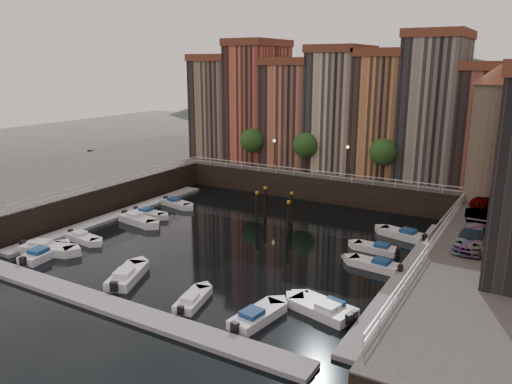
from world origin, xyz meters
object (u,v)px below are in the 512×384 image
Objects in this scene: car_a at (485,199)px; car_c at (472,239)px; mooring_pilings at (275,209)px; corner_tower at (495,132)px; car_b at (479,220)px; boat_left_1 at (83,238)px; boat_left_0 at (46,249)px; gangway at (447,220)px; boat_left_2 at (138,220)px.

car_a is 0.77× the size of car_c.
mooring_pilings is at bearing 166.07° from car_c.
car_b is (0.38, -9.01, -6.48)m from corner_tower.
boat_left_1 is at bearing -177.06° from car_b.
boat_left_0 is 1.26× the size of car_a.
mooring_pilings is 22.80m from boat_left_0.
car_c is (0.54, -13.08, 0.08)m from car_a.
car_a is at bearing 94.39° from car_c.
mooring_pilings is at bearing -165.37° from gangway.
boat_left_1 is 1.00× the size of car_a.
car_c is at bearing -71.80° from car_a.
boat_left_0 is at bearing -85.56° from boat_left_2.
car_a is (2.91, 2.95, 1.81)m from gangway.
car_a is at bearing 45.45° from gangway.
car_b is (32.86, 7.13, 3.31)m from boat_left_2.
gangway is 1.60× the size of mooring_pilings.
car_a reaches higher than car_b.
mooring_pilings is at bearing 159.81° from car_b.
boat_left_0 is at bearing -127.69° from mooring_pilings.
corner_tower reaches higher than car_c.
mooring_pilings is 14.85m from boat_left_2.
mooring_pilings is 0.94× the size of car_c.
car_b is (0.37, -7.46, -0.02)m from car_a.
car_c is (33.02, 1.52, 3.40)m from boat_left_2.
gangway is at bearing -118.69° from car_a.
boat_left_2 is 33.78m from car_b.
gangway is 31.82m from boat_left_2.
car_c reaches higher than boat_left_0.
boat_left_0 is (-13.92, -18.01, -1.24)m from mooring_pilings.
corner_tower is at bearing 21.47° from boat_left_0.
corner_tower is at bearing 106.12° from car_a.
boat_left_2 is (1.03, 10.73, -0.00)m from boat_left_0.
car_c is (0.54, -14.63, -6.39)m from corner_tower.
car_c is (34.06, 12.25, 3.40)m from boat_left_0.
boat_left_0 is 42.14m from car_a.
boat_left_1 is at bearing -148.51° from gangway.
mooring_pilings is at bearing 35.06° from boat_left_0.
boat_left_1 is (-30.26, -18.54, -1.59)m from gangway.
boat_left_1 is at bearing -131.21° from car_a.
corner_tower is 2.66× the size of mooring_pilings.
boat_left_2 is at bearing 67.25° from boat_left_0.
gangway is 1.57× the size of boat_left_2.
boat_left_0 is at bearing -89.22° from boat_left_1.
car_b reaches higher than boat_left_1.
gangway is at bearing 18.90° from boat_left_0.
corner_tower is 1.66× the size of gangway.
car_a is 7.47m from car_b.
gangway is 1.50× the size of car_c.
car_c reaches higher than boat_left_1.
corner_tower is 11.10m from car_b.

